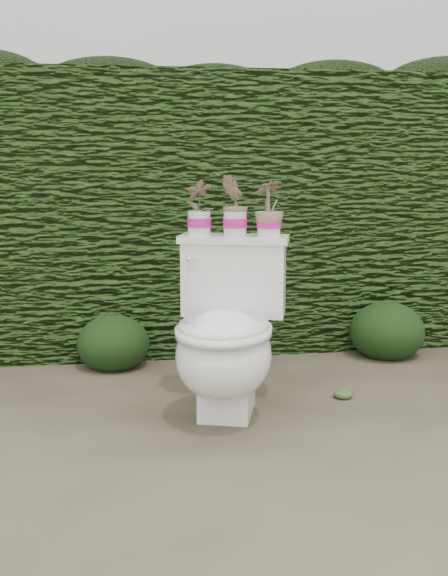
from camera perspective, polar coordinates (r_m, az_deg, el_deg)
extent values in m
plane|color=brown|center=(3.14, 5.10, -10.86)|extent=(60.00, 60.00, 0.00)
cube|color=#314F1A|center=(4.50, 0.15, 6.14)|extent=(8.00, 1.00, 1.60)
cube|color=silver|center=(8.97, -0.77, 15.94)|extent=(8.00, 3.50, 4.00)
cube|color=silver|center=(3.24, 0.24, -8.23)|extent=(0.30, 0.35, 0.20)
ellipsoid|color=silver|center=(3.09, -0.02, -5.30)|extent=(0.55, 0.61, 0.39)
cube|color=silver|center=(3.34, 0.78, 0.73)|extent=(0.50, 0.31, 0.34)
cube|color=silver|center=(3.31, 0.79, 3.89)|extent=(0.53, 0.33, 0.03)
cylinder|color=silver|center=(3.26, -2.67, 2.35)|extent=(0.04, 0.06, 0.02)
sphere|color=silver|center=(3.23, -2.77, 2.28)|extent=(0.03, 0.03, 0.03)
imported|color=#267B2C|center=(3.32, -1.98, 6.27)|extent=(0.14, 0.11, 0.24)
imported|color=#267B2C|center=(3.30, 0.89, 6.42)|extent=(0.14, 0.16, 0.26)
imported|color=#267B2C|center=(3.28, 3.57, 6.18)|extent=(0.18, 0.18, 0.24)
ellipsoid|color=#1C3512|center=(3.98, -8.75, -3.95)|extent=(0.39, 0.39, 0.32)
ellipsoid|color=#1C3512|center=(4.04, 0.55, -3.92)|extent=(0.34, 0.34, 0.27)
ellipsoid|color=#1C3512|center=(4.24, 12.76, -2.99)|extent=(0.43, 0.43, 0.34)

